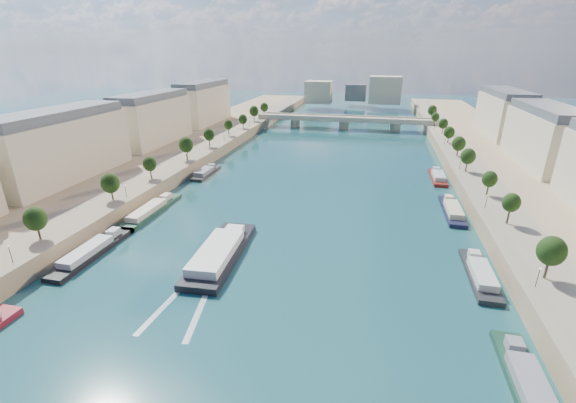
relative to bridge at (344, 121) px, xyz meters
The scene contains 16 objects.
ground 123.51m from the bridge, 90.00° to the right, with size 700.00×700.00×0.00m, color #0D3A3D.
quay_left 142.90m from the bridge, 120.26° to the right, with size 44.00×520.00×5.00m, color #9E8460.
quay_right 142.90m from the bridge, 59.74° to the right, with size 44.00×520.00×5.00m, color #9E8460.
pave_left 135.93m from the bridge, 114.79° to the right, with size 14.00×520.00×0.10m, color gray.
pave_right 135.93m from the bridge, 65.21° to the right, with size 14.00×520.00×0.10m, color gray.
trees_left 133.39m from the bridge, 114.37° to the right, with size 4.80×268.80×8.26m.
trees_right 126.15m from the bridge, 64.13° to the right, with size 4.80×268.80×8.26m.
lamps_left 143.39m from the bridge, 111.48° to the right, with size 0.36×200.36×4.28m.
lamps_right 129.55m from the bridge, 66.09° to the right, with size 0.36×200.36×4.28m.
buildings_left 140.59m from the bridge, 127.34° to the right, with size 16.00×226.00×23.20m.
skyline 96.64m from the bridge, 88.10° to the left, with size 79.00×42.00×22.00m.
bridge is the anchor object (origin of this frame).
tour_barge 173.75m from the bridge, 94.67° to the right, with size 10.86×32.56×4.36m.
wake 190.22m from the bridge, 94.27° to the right, with size 10.75×26.02×0.04m.
moored_barges_left 186.82m from the bridge, 104.10° to the right, with size 5.00×157.40×3.60m.
moored_barges_right 173.97m from the bridge, 74.83° to the right, with size 5.00×162.11×3.60m.
Camera 1 is at (20.42, -26.29, 47.16)m, focal length 24.00 mm.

